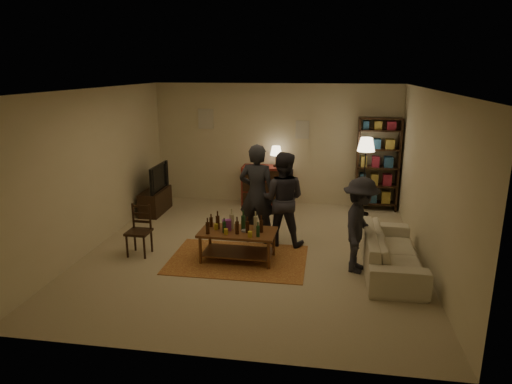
% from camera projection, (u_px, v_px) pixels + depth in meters
% --- Properties ---
extents(floor, '(6.00, 6.00, 0.00)m').
position_uv_depth(floor, '(254.00, 251.00, 7.79)').
color(floor, '#C6B793').
rests_on(floor, ground).
extents(room_shell, '(6.00, 6.00, 6.00)m').
position_uv_depth(room_shell, '(247.00, 123.00, 10.25)').
color(room_shell, beige).
rests_on(room_shell, ground).
extents(rug, '(2.20, 1.50, 0.01)m').
position_uv_depth(rug, '(238.00, 259.00, 7.43)').
color(rug, brown).
rests_on(rug, ground).
extents(coffee_table, '(1.23, 0.69, 0.84)m').
position_uv_depth(coffee_table, '(237.00, 235.00, 7.32)').
color(coffee_table, brown).
rests_on(coffee_table, ground).
extents(dining_chair, '(0.38, 0.38, 0.86)m').
position_uv_depth(dining_chair, '(140.00, 228.00, 7.58)').
color(dining_chair, black).
rests_on(dining_chair, ground).
extents(tv_stand, '(0.40, 1.00, 1.06)m').
position_uv_depth(tv_stand, '(155.00, 195.00, 9.77)').
color(tv_stand, black).
rests_on(tv_stand, ground).
extents(dresser, '(1.00, 0.50, 1.36)m').
position_uv_depth(dresser, '(265.00, 185.00, 10.28)').
color(dresser, maroon).
rests_on(dresser, ground).
extents(bookshelf, '(0.90, 0.34, 2.02)m').
position_uv_depth(bookshelf, '(377.00, 163.00, 9.82)').
color(bookshelf, black).
rests_on(bookshelf, ground).
extents(floor_lamp, '(0.36, 0.36, 1.65)m').
position_uv_depth(floor_lamp, '(366.00, 150.00, 9.36)').
color(floor_lamp, black).
rests_on(floor_lamp, ground).
extents(sofa, '(0.81, 2.08, 0.61)m').
position_uv_depth(sofa, '(391.00, 251.00, 6.99)').
color(sofa, beige).
rests_on(sofa, ground).
extents(person_left, '(0.70, 0.51, 1.77)m').
position_uv_depth(person_left, '(257.00, 194.00, 7.97)').
color(person_left, '#24262C').
rests_on(person_left, ground).
extents(person_right, '(0.86, 0.70, 1.65)m').
position_uv_depth(person_right, '(282.00, 199.00, 7.90)').
color(person_right, '#292830').
rests_on(person_right, ground).
extents(person_by_sofa, '(0.76, 1.06, 1.47)m').
position_uv_depth(person_by_sofa, '(360.00, 225.00, 6.85)').
color(person_by_sofa, '#26262D').
rests_on(person_by_sofa, ground).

